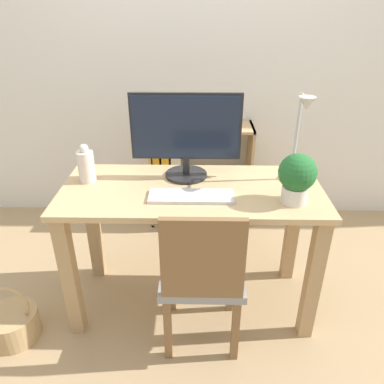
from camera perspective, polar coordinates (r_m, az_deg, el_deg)
ground_plane at (r=2.32m, az=-0.05°, el=-16.02°), size 10.00×10.00×0.00m
wall_back at (r=2.77m, az=0.41°, el=21.50°), size 8.00×0.05×2.60m
desk at (r=1.96m, az=-0.06°, el=-3.50°), size 1.32×0.58×0.75m
monitor at (r=1.92m, az=-0.94°, el=9.19°), size 0.56×0.22×0.44m
keyboard at (r=1.79m, az=-0.12°, el=-0.65°), size 0.41×0.14×0.02m
vase at (r=1.99m, az=-15.84°, el=3.94°), size 0.08×0.08×0.20m
desk_lamp at (r=1.89m, az=16.14°, el=8.86°), size 0.10×0.19×0.46m
potted_plant at (r=1.76m, az=15.71°, el=2.27°), size 0.17×0.17×0.24m
chair at (r=1.80m, az=1.54°, el=-12.31°), size 0.40×0.40×0.83m
bookshelf at (r=2.87m, az=-1.23°, el=1.96°), size 0.75×0.28×0.78m
basket at (r=2.27m, az=-25.63°, el=-17.61°), size 0.26×0.26×0.33m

